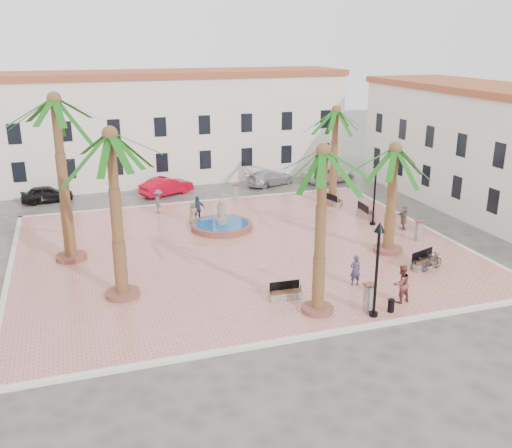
% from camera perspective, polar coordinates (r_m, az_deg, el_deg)
% --- Properties ---
extents(ground, '(120.00, 120.00, 0.00)m').
position_cam_1_polar(ground, '(34.50, -1.58, -2.69)').
color(ground, '#56544F').
rests_on(ground, ground).
extents(plaza, '(26.00, 22.00, 0.15)m').
position_cam_1_polar(plaza, '(34.47, -1.58, -2.57)').
color(plaza, '#DC8379').
rests_on(plaza, ground).
extents(kerb_n, '(26.30, 0.30, 0.16)m').
position_cam_1_polar(kerb_n, '(44.59, -5.69, 2.22)').
color(kerb_n, silver).
rests_on(kerb_n, ground).
extents(kerb_s, '(26.30, 0.30, 0.16)m').
position_cam_1_polar(kerb_s, '(25.10, 5.87, -11.05)').
color(kerb_s, silver).
rests_on(kerb_s, ground).
extents(kerb_e, '(0.30, 22.30, 0.16)m').
position_cam_1_polar(kerb_e, '(39.97, 16.55, -0.37)').
color(kerb_e, silver).
rests_on(kerb_e, ground).
extents(kerb_w, '(0.30, 22.30, 0.16)m').
position_cam_1_polar(kerb_w, '(33.41, -23.52, -4.85)').
color(kerb_w, silver).
rests_on(kerb_w, ground).
extents(building_north, '(30.40, 7.40, 9.50)m').
position_cam_1_polar(building_north, '(52.24, -8.10, 9.76)').
color(building_north, white).
rests_on(building_north, ground).
extents(building_east, '(7.40, 26.40, 9.00)m').
position_cam_1_polar(building_east, '(44.68, 23.08, 6.74)').
color(building_east, white).
rests_on(building_east, ground).
extents(fountain, '(4.05, 4.05, 2.09)m').
position_cam_1_polar(fountain, '(37.90, -3.45, -0.06)').
color(fountain, brown).
rests_on(fountain, plaza).
extents(palm_nw, '(5.66, 5.66, 9.45)m').
position_cam_1_polar(palm_nw, '(32.52, -19.36, 10.01)').
color(palm_nw, brown).
rests_on(palm_nw, plaza).
extents(palm_sw, '(5.48, 5.48, 8.38)m').
position_cam_1_polar(palm_sw, '(26.90, -14.26, 6.81)').
color(palm_sw, brown).
rests_on(palm_sw, plaza).
extents(palm_s, '(4.92, 4.92, 7.89)m').
position_cam_1_polar(palm_s, '(24.72, 6.68, 5.38)').
color(palm_s, brown).
rests_on(palm_s, plaza).
extents(palm_e, '(5.55, 5.55, 6.58)m').
position_cam_1_polar(palm_e, '(33.36, 13.66, 5.92)').
color(palm_e, brown).
rests_on(palm_e, plaza).
extents(palm_ne, '(5.11, 5.11, 7.45)m').
position_cam_1_polar(palm_ne, '(42.73, 7.96, 10.13)').
color(palm_ne, brown).
rests_on(palm_ne, plaza).
extents(bench_s, '(1.64, 0.57, 0.85)m').
position_cam_1_polar(bench_s, '(27.99, 2.97, -7.01)').
color(bench_s, gray).
rests_on(bench_s, plaza).
extents(bench_se, '(1.95, 1.16, 0.99)m').
position_cam_1_polar(bench_se, '(32.86, 16.51, -3.77)').
color(bench_se, gray).
rests_on(bench_se, plaza).
extents(bench_e, '(0.67, 1.85, 0.96)m').
position_cam_1_polar(bench_e, '(41.18, 10.88, 1.11)').
color(bench_e, gray).
rests_on(bench_e, plaza).
extents(bench_ne, '(0.87, 1.72, 0.87)m').
position_cam_1_polar(bench_ne, '(43.66, 7.62, 2.23)').
color(bench_ne, gray).
rests_on(bench_ne, plaza).
extents(lamppost_s, '(0.49, 0.49, 4.52)m').
position_cam_1_polar(lamppost_s, '(25.75, 12.08, -2.90)').
color(lamppost_s, black).
rests_on(lamppost_s, plaza).
extents(lamppost_e, '(0.48, 0.48, 4.38)m').
position_cam_1_polar(lamppost_e, '(38.75, 11.85, 4.12)').
color(lamppost_e, black).
rests_on(lamppost_e, plaza).
extents(bollard_se, '(0.50, 0.50, 1.37)m').
position_cam_1_polar(bollard_se, '(27.08, 11.23, -7.17)').
color(bollard_se, gray).
rests_on(bollard_se, plaza).
extents(bollard_n, '(0.48, 0.48, 1.26)m').
position_cam_1_polar(bollard_n, '(44.49, -2.07, 3.23)').
color(bollard_n, gray).
rests_on(bollard_n, plaza).
extents(bollard_e, '(0.52, 0.52, 1.30)m').
position_cam_1_polar(bollard_e, '(36.96, 16.00, -0.61)').
color(bollard_e, gray).
rests_on(bollard_e, plaza).
extents(litter_bin, '(0.32, 0.32, 0.62)m').
position_cam_1_polar(litter_bin, '(27.40, 13.36, -7.94)').
color(litter_bin, black).
rests_on(litter_bin, plaza).
extents(cyclist_a, '(0.60, 0.40, 1.64)m').
position_cam_1_polar(cyclist_a, '(29.63, 9.89, -4.57)').
color(cyclist_a, '#30324B').
rests_on(cyclist_a, plaza).
extents(bicycle_a, '(1.89, 1.08, 0.94)m').
position_cam_1_polar(bicycle_a, '(32.69, 16.27, -3.50)').
color(bicycle_a, black).
rests_on(bicycle_a, plaza).
extents(cyclist_b, '(1.01, 0.83, 1.90)m').
position_cam_1_polar(cyclist_b, '(28.21, 14.33, -5.80)').
color(cyclist_b, brown).
rests_on(cyclist_b, plaza).
extents(bicycle_b, '(1.68, 0.89, 0.97)m').
position_cam_1_polar(bicycle_b, '(32.59, 17.22, -3.63)').
color(bicycle_b, black).
rests_on(bicycle_b, plaza).
extents(pedestrian_fountain_a, '(0.87, 0.73, 1.53)m').
position_cam_1_polar(pedestrian_fountain_a, '(39.02, -6.31, 1.14)').
color(pedestrian_fountain_a, '#8C6D5C').
rests_on(pedestrian_fountain_a, plaza).
extents(pedestrian_fountain_b, '(1.16, 0.68, 1.85)m').
position_cam_1_polar(pedestrian_fountain_b, '(39.29, -5.90, 1.51)').
color(pedestrian_fountain_b, '#2D3F55').
rests_on(pedestrian_fountain_b, plaza).
extents(pedestrian_north, '(0.69, 1.15, 1.74)m').
position_cam_1_polar(pedestrian_north, '(41.67, -9.73, 2.24)').
color(pedestrian_north, '#505156').
rests_on(pedestrian_north, plaza).
extents(pedestrian_east, '(0.95, 1.58, 1.63)m').
position_cam_1_polar(pedestrian_east, '(38.76, 14.54, 0.61)').
color(pedestrian_east, '#6D5D52').
rests_on(pedestrian_east, plaza).
extents(car_black, '(4.05, 2.01, 1.33)m').
position_cam_1_polar(car_black, '(47.31, -20.18, 2.84)').
color(car_black, black).
rests_on(car_black, ground).
extents(car_red, '(4.69, 3.24, 1.46)m').
position_cam_1_polar(car_red, '(47.05, -8.93, 3.77)').
color(car_red, '#BE051B').
rests_on(car_red, ground).
extents(car_silver, '(4.93, 3.41, 1.32)m').
position_cam_1_polar(car_silver, '(49.67, 1.42, 4.67)').
color(car_silver, silver).
rests_on(car_silver, ground).
extents(car_white, '(5.02, 2.66, 1.34)m').
position_cam_1_polar(car_white, '(51.28, 7.33, 4.97)').
color(car_white, white).
rests_on(car_white, ground).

